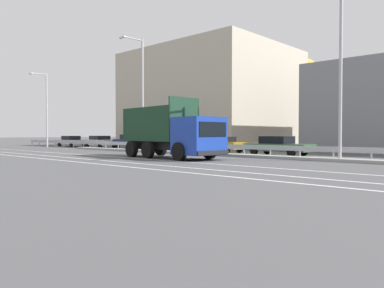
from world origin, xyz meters
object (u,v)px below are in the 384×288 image
street_lamp_0 (46,106)px  parked_car_5 (278,146)px  street_lamp_2 (340,60)px  parked_car_2 (132,142)px  street_lamp_1 (141,90)px  parked_car_3 (169,142)px  dump_truck (180,137)px  parked_car_4 (222,144)px  church_tower (304,103)px  parked_car_1 (100,141)px  median_road_sign (163,138)px  parked_car_0 (71,141)px

street_lamp_0 → parked_car_5: (27.93, 3.59, -4.00)m
street_lamp_2 → parked_car_2: bearing=170.9°
street_lamp_0 → street_lamp_1: street_lamp_1 is taller
parked_car_3 → dump_truck: bearing=-132.9°
parked_car_4 → church_tower: church_tower is taller
parked_car_1 → parked_car_3: 11.11m
street_lamp_0 → church_tower: (18.70, 26.34, 0.91)m
median_road_sign → parked_car_0: bearing=171.0°
parked_car_5 → church_tower: church_tower is taller
street_lamp_1 → parked_car_2: bearing=148.6°
street_lamp_1 → parked_car_2: 8.02m
parked_car_0 → parked_car_4: size_ratio=1.14×
dump_truck → parked_car_5: dump_truck is taller
parked_car_2 → street_lamp_1: bearing=60.6°
street_lamp_2 → parked_car_5: street_lamp_2 is taller
parked_car_1 → parked_car_4: (17.09, 0.27, -0.02)m
parked_car_2 → parked_car_0: bearing=-86.8°
street_lamp_1 → church_tower: bearing=85.8°
parked_car_2 → parked_car_3: 5.54m
dump_truck → parked_car_0: bearing=-100.7°
parked_car_2 → parked_car_5: size_ratio=0.89×
parked_car_4 → church_tower: (-3.95, 22.47, 4.93)m
median_road_sign → parked_car_5: 9.07m
median_road_sign → street_lamp_2: 14.74m
street_lamp_0 → parked_car_1: bearing=32.9°
median_road_sign → street_lamp_1: size_ratio=0.25×
street_lamp_1 → street_lamp_2: street_lamp_2 is taller
street_lamp_1 → parked_car_4: bearing=31.5°
parked_car_0 → street_lamp_2: bearing=82.4°
street_lamp_0 → parked_car_4: street_lamp_0 is taller
dump_truck → parked_car_4: (-2.83, 7.68, -0.64)m
street_lamp_0 → parked_car_0: (-0.47, 3.46, -4.02)m
parked_car_3 → parked_car_0: bearing=87.8°
church_tower → parked_car_4: bearing=-80.0°
median_road_sign → street_lamp_0: (-19.50, -0.30, 3.47)m
church_tower → parked_car_2: bearing=-108.5°
median_road_sign → parked_car_4: median_road_sign is taller
parked_car_0 → parked_car_5: (28.41, 0.12, 0.02)m
dump_truck → street_lamp_2: 9.94m
dump_truck → parked_car_1: bearing=-105.4°
dump_truck → church_tower: bearing=-162.3°
parked_car_0 → parked_car_1: (6.04, 0.13, 0.02)m
parked_car_2 → dump_truck: bearing=64.3°
dump_truck → street_lamp_2: size_ratio=0.78×
parked_car_4 → parked_car_5: bearing=-90.3°
parked_car_1 → parked_car_0: bearing=-86.3°
dump_truck → parked_car_4: size_ratio=1.98×
dump_truck → parked_car_4: bearing=-154.7°
dump_truck → street_lamp_2: (8.11, 3.95, 4.19)m
median_road_sign → parked_car_1: bearing=166.7°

